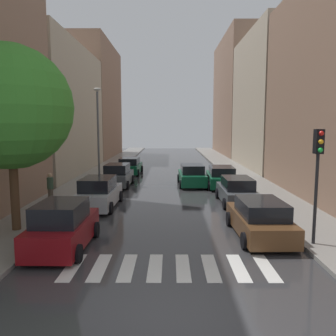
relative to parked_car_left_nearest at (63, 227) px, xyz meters
The scene contains 20 objects.
ground_plane 19.69m from the parked_car_left_nearest, 78.43° to the left, with size 28.00×72.00×0.04m, color #353537.
sidewalk_left 19.46m from the parked_car_left_nearest, 97.55° to the left, with size 3.00×72.00×0.15m, color gray.
sidewalk_right 21.94m from the parked_car_left_nearest, 61.54° to the left, with size 3.00×72.00×0.15m, color gray.
crosswalk_stripes 4.36m from the parked_car_left_nearest, 22.62° to the right, with size 6.75×2.20×0.01m.
building_left_mid 21.88m from the parked_car_left_nearest, 109.35° to the left, with size 6.00×17.08×11.86m, color #B2A38C.
building_left_far 38.32m from the parked_car_left_nearest, 100.79° to the left, with size 6.00×16.31×15.67m, color #8C6B56.
building_right_mid 29.36m from the parked_car_left_nearest, 58.62° to the left, with size 6.00×14.98×14.05m, color #B2A38C.
building_right_far 45.32m from the parked_car_left_nearest, 70.42° to the left, with size 6.00×19.37×17.73m, color #8C6B56.
parked_car_left_nearest is the anchor object (origin of this frame).
parked_car_left_second 6.52m from the parked_car_left_nearest, 90.03° to the left, with size 2.17×4.50×1.72m.
parked_car_left_third 13.17m from the parked_car_left_nearest, 89.80° to the left, with size 2.15×4.17×1.71m.
parked_car_left_fourth 19.61m from the parked_car_left_nearest, 89.39° to the left, with size 2.22×4.26×1.55m.
parked_car_right_nearest 7.83m from the parked_car_left_nearest, 10.98° to the left, with size 2.20×4.58×1.57m.
parked_car_right_second 10.84m from the parked_car_left_nearest, 43.31° to the left, with size 2.03×4.38×1.58m.
parked_car_right_third 15.12m from the parked_car_left_nearest, 58.97° to the left, with size 2.26×4.70×1.55m.
car_midroad 14.69m from the parked_car_left_nearest, 67.36° to the left, with size 2.17×4.40×1.63m.
pedestrian_by_kerb 7.50m from the parked_car_left_nearest, 112.39° to the left, with size 0.36×0.36×1.74m.
street_tree_left 5.53m from the parked_car_left_nearest, 143.20° to the left, with size 5.13×5.13×7.74m.
traffic_light_right_corner 9.71m from the parked_car_left_nearest, ahead, with size 0.30×0.42×4.30m.
lamp_post_left 14.92m from the parked_car_left_nearest, 96.34° to the left, with size 0.60×0.28×7.27m.
Camera 1 is at (0.03, -7.54, 4.60)m, focal length 36.65 mm.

